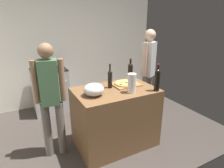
{
  "coord_description": "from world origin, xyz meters",
  "views": [
    {
      "loc": [
        -1.07,
        -1.52,
        1.82
      ],
      "look_at": [
        0.14,
        0.77,
        0.94
      ],
      "focal_mm": 30.08,
      "sensor_mm": 36.0,
      "label": 1
    }
  ],
  "objects_px": {
    "pizza": "(126,83)",
    "paper_towel_roll": "(132,83)",
    "mixing_bowl": "(94,89)",
    "person_in_red": "(148,69)",
    "wine_bottle_dark": "(110,78)",
    "wine_bottle_amber": "(157,79)",
    "person_in_stripes": "(50,95)",
    "stove": "(51,90)",
    "wine_bottle_green": "(130,71)"
  },
  "relations": [
    {
      "from": "person_in_stripes",
      "to": "wine_bottle_green",
      "type": "bearing_deg",
      "value": 4.07
    },
    {
      "from": "pizza",
      "to": "mixing_bowl",
      "type": "relative_size",
      "value": 1.25
    },
    {
      "from": "mixing_bowl",
      "to": "wine_bottle_dark",
      "type": "xyz_separation_m",
      "value": [
        0.32,
        0.17,
        0.06
      ]
    },
    {
      "from": "paper_towel_roll",
      "to": "wine_bottle_green",
      "type": "relative_size",
      "value": 0.75
    },
    {
      "from": "wine_bottle_dark",
      "to": "person_in_stripes",
      "type": "height_order",
      "value": "person_in_stripes"
    },
    {
      "from": "mixing_bowl",
      "to": "wine_bottle_amber",
      "type": "bearing_deg",
      "value": -16.16
    },
    {
      "from": "pizza",
      "to": "person_in_stripes",
      "type": "distance_m",
      "value": 1.1
    },
    {
      "from": "mixing_bowl",
      "to": "stove",
      "type": "relative_size",
      "value": 0.29
    },
    {
      "from": "wine_bottle_dark",
      "to": "wine_bottle_amber",
      "type": "xyz_separation_m",
      "value": [
        0.52,
        -0.41,
        0.03
      ]
    },
    {
      "from": "mixing_bowl",
      "to": "person_in_red",
      "type": "relative_size",
      "value": 0.16
    },
    {
      "from": "pizza",
      "to": "stove",
      "type": "height_order",
      "value": "stove"
    },
    {
      "from": "wine_bottle_dark",
      "to": "pizza",
      "type": "bearing_deg",
      "value": -2.11
    },
    {
      "from": "person_in_stripes",
      "to": "paper_towel_roll",
      "type": "bearing_deg",
      "value": -21.02
    },
    {
      "from": "wine_bottle_green",
      "to": "stove",
      "type": "bearing_deg",
      "value": 128.69
    },
    {
      "from": "paper_towel_roll",
      "to": "person_in_red",
      "type": "bearing_deg",
      "value": 40.41
    },
    {
      "from": "person_in_stripes",
      "to": "person_in_red",
      "type": "distance_m",
      "value": 1.86
    },
    {
      "from": "paper_towel_roll",
      "to": "wine_bottle_amber",
      "type": "height_order",
      "value": "wine_bottle_amber"
    },
    {
      "from": "pizza",
      "to": "person_in_stripes",
      "type": "relative_size",
      "value": 0.22
    },
    {
      "from": "wine_bottle_amber",
      "to": "person_in_red",
      "type": "relative_size",
      "value": 0.23
    },
    {
      "from": "paper_towel_roll",
      "to": "wine_bottle_amber",
      "type": "distance_m",
      "value": 0.36
    },
    {
      "from": "paper_towel_roll",
      "to": "pizza",
      "type": "bearing_deg",
      "value": 72.37
    },
    {
      "from": "paper_towel_roll",
      "to": "wine_bottle_green",
      "type": "xyz_separation_m",
      "value": [
        0.28,
        0.48,
        0.02
      ]
    },
    {
      "from": "wine_bottle_dark",
      "to": "stove",
      "type": "height_order",
      "value": "wine_bottle_dark"
    },
    {
      "from": "mixing_bowl",
      "to": "wine_bottle_amber",
      "type": "relative_size",
      "value": 0.71
    },
    {
      "from": "wine_bottle_dark",
      "to": "paper_towel_roll",
      "type": "bearing_deg",
      "value": -60.68
    },
    {
      "from": "paper_towel_roll",
      "to": "stove",
      "type": "bearing_deg",
      "value": 113.4
    },
    {
      "from": "pizza",
      "to": "wine_bottle_dark",
      "type": "height_order",
      "value": "wine_bottle_dark"
    },
    {
      "from": "wine_bottle_green",
      "to": "person_in_red",
      "type": "xyz_separation_m",
      "value": [
        0.54,
        0.23,
        -0.08
      ]
    },
    {
      "from": "wine_bottle_dark",
      "to": "person_in_stripes",
      "type": "distance_m",
      "value": 0.84
    },
    {
      "from": "wine_bottle_green",
      "to": "person_in_stripes",
      "type": "distance_m",
      "value": 1.3
    },
    {
      "from": "mixing_bowl",
      "to": "paper_towel_roll",
      "type": "height_order",
      "value": "paper_towel_roll"
    },
    {
      "from": "wine_bottle_amber",
      "to": "person_in_stripes",
      "type": "xyz_separation_m",
      "value": [
        -1.35,
        0.49,
        -0.16
      ]
    },
    {
      "from": "mixing_bowl",
      "to": "wine_bottle_green",
      "type": "relative_size",
      "value": 0.75
    },
    {
      "from": "wine_bottle_amber",
      "to": "paper_towel_roll",
      "type": "bearing_deg",
      "value": 163.27
    },
    {
      "from": "wine_bottle_dark",
      "to": "wine_bottle_green",
      "type": "bearing_deg",
      "value": 20.54
    },
    {
      "from": "wine_bottle_amber",
      "to": "stove",
      "type": "relative_size",
      "value": 0.4
    },
    {
      "from": "person_in_red",
      "to": "wine_bottle_green",
      "type": "bearing_deg",
      "value": -157.14
    },
    {
      "from": "paper_towel_roll",
      "to": "wine_bottle_dark",
      "type": "distance_m",
      "value": 0.35
    },
    {
      "from": "wine_bottle_amber",
      "to": "person_in_red",
      "type": "xyz_separation_m",
      "value": [
        0.48,
        0.81,
        -0.09
      ]
    },
    {
      "from": "wine_bottle_green",
      "to": "person_in_red",
      "type": "height_order",
      "value": "person_in_red"
    },
    {
      "from": "pizza",
      "to": "wine_bottle_dark",
      "type": "bearing_deg",
      "value": 177.89
    },
    {
      "from": "person_in_red",
      "to": "wine_bottle_amber",
      "type": "bearing_deg",
      "value": -120.86
    },
    {
      "from": "person_in_stripes",
      "to": "person_in_red",
      "type": "bearing_deg",
      "value": 9.95
    },
    {
      "from": "paper_towel_roll",
      "to": "wine_bottle_dark",
      "type": "xyz_separation_m",
      "value": [
        -0.17,
        0.31,
        0.01
      ]
    },
    {
      "from": "pizza",
      "to": "paper_towel_roll",
      "type": "distance_m",
      "value": 0.33
    },
    {
      "from": "pizza",
      "to": "person_in_red",
      "type": "xyz_separation_m",
      "value": [
        0.74,
        0.41,
        0.05
      ]
    },
    {
      "from": "mixing_bowl",
      "to": "wine_bottle_dark",
      "type": "bearing_deg",
      "value": 27.34
    },
    {
      "from": "wine_bottle_green",
      "to": "stove",
      "type": "height_order",
      "value": "wine_bottle_green"
    },
    {
      "from": "wine_bottle_dark",
      "to": "stove",
      "type": "distance_m",
      "value": 1.72
    },
    {
      "from": "paper_towel_roll",
      "to": "person_in_stripes",
      "type": "distance_m",
      "value": 1.08
    }
  ]
}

